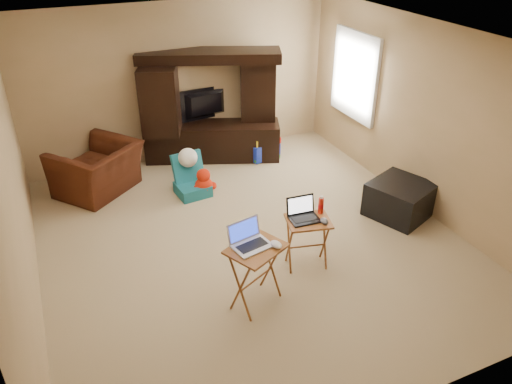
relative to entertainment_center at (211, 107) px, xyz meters
name	(u,v)px	position (x,y,z in m)	size (l,w,h in m)	color
floor	(250,239)	(-0.39, -2.45, -0.90)	(5.50, 5.50, 0.00)	beige
ceiling	(248,39)	(-0.39, -2.45, 1.60)	(5.50, 5.50, 0.00)	silver
wall_back	(181,83)	(-0.39, 0.30, 0.35)	(5.00, 5.00, 0.00)	tan
wall_front	(401,300)	(-0.39, -5.20, 0.35)	(5.00, 5.00, 0.00)	tan
wall_left	(13,195)	(-2.89, -2.45, 0.35)	(5.50, 5.50, 0.00)	tan
wall_right	(422,118)	(2.11, -2.45, 0.35)	(5.50, 5.50, 0.00)	tan
window_pane	(356,75)	(2.09, -0.90, 0.50)	(1.20, 1.20, 0.00)	white
window_frame	(355,75)	(2.07, -0.90, 0.50)	(0.06, 1.14, 1.34)	white
entertainment_center	(211,107)	(0.00, 0.00, 0.00)	(2.19, 0.55, 1.79)	black
television	(207,105)	(0.00, 0.21, -0.04)	(0.91, 0.12, 0.52)	black
recliner	(97,169)	(-1.92, -0.40, -0.54)	(1.10, 0.96, 0.72)	#4C1C10
child_rocker	(192,176)	(-0.70, -1.06, -0.59)	(0.45, 0.52, 0.60)	#176C80
plush_toy	(204,182)	(-0.54, -1.12, -0.69)	(0.38, 0.31, 0.42)	red
push_toy	(263,147)	(0.76, -0.37, -0.69)	(0.55, 0.39, 0.41)	#182FC6
ottoman	(400,199)	(1.71, -2.72, -0.66)	(0.74, 0.74, 0.47)	black
tray_table_left	(256,276)	(-0.79, -3.54, -0.54)	(0.55, 0.44, 0.72)	brown
tray_table_right	(307,243)	(0.01, -3.19, -0.58)	(0.48, 0.39, 0.63)	brown
laptop_left	(252,237)	(-0.82, -3.51, -0.06)	(0.38, 0.31, 0.24)	silver
laptop_right	(305,211)	(-0.03, -3.17, -0.15)	(0.33, 0.27, 0.24)	black
mouse_left	(276,244)	(-0.60, -3.61, -0.15)	(0.09, 0.15, 0.06)	white
mouse_right	(324,221)	(0.14, -3.31, -0.24)	(0.08, 0.13, 0.05)	#45454B
water_bottle	(321,206)	(0.21, -3.11, -0.17)	(0.06, 0.06, 0.19)	red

